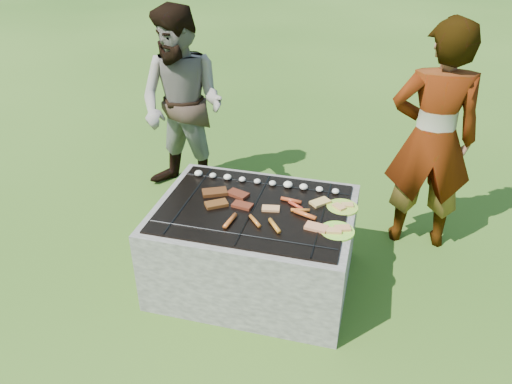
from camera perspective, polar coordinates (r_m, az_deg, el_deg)
lawn at (r=3.64m, az=-0.21°, el=-9.95°), size 60.00×60.00×0.00m
fire_pit at (r=3.46m, az=-0.21°, el=-6.39°), size 1.30×1.00×0.62m
mushrooms at (r=3.53m, az=0.96°, el=1.17°), size 1.05×0.06×0.04m
pork_slabs at (r=3.36m, az=-3.54°, el=-0.64°), size 0.40×0.30×0.02m
sausages at (r=3.18m, az=2.39°, el=-2.61°), size 0.54×0.44×0.03m
bread_on_grate at (r=3.21m, az=5.81°, el=-2.44°), size 0.46×0.42×0.02m
plate_far at (r=3.33m, az=9.84°, el=-1.71°), size 0.27×0.27×0.03m
plate_near at (r=3.09m, az=9.28°, el=-4.40°), size 0.27×0.27×0.03m
cook at (r=3.82m, az=19.50°, el=5.66°), size 0.66×0.46×1.73m
bystander at (r=4.38m, az=-8.39°, el=9.70°), size 0.92×0.78×1.66m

